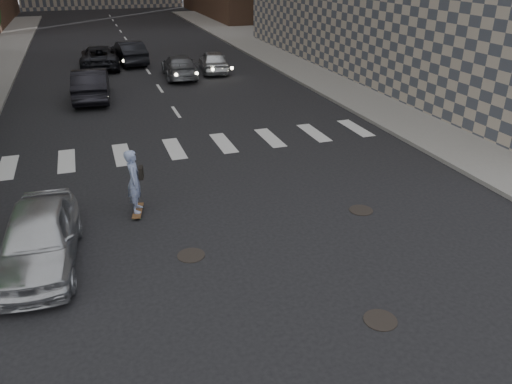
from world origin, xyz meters
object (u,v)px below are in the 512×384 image
(traffic_car_b, at_px, (179,66))
(traffic_car_c, at_px, (100,57))
(skateboarder, at_px, (135,181))
(traffic_car_e, at_px, (129,52))
(silver_sedan, at_px, (39,238))
(traffic_car_d, at_px, (213,61))
(traffic_car_a, at_px, (91,84))

(traffic_car_b, bearing_deg, traffic_car_c, -41.59)
(skateboarder, xyz_separation_m, traffic_car_e, (2.16, 22.82, -0.25))
(traffic_car_c, bearing_deg, silver_sedan, 87.10)
(silver_sedan, relative_size, traffic_car_d, 1.06)
(silver_sedan, height_order, traffic_car_a, traffic_car_a)
(traffic_car_c, bearing_deg, traffic_car_b, 138.02)
(traffic_car_e, bearing_deg, traffic_car_a, 66.29)
(silver_sedan, relative_size, traffic_car_a, 0.88)
(silver_sedan, distance_m, traffic_car_c, 24.15)
(skateboarder, bearing_deg, traffic_car_c, 102.36)
(skateboarder, bearing_deg, silver_sedan, -129.45)
(silver_sedan, relative_size, traffic_car_c, 0.82)
(traffic_car_a, xyz_separation_m, traffic_car_c, (0.87, 8.28, -0.07))
(silver_sedan, distance_m, traffic_car_b, 20.73)
(silver_sedan, height_order, traffic_car_d, silver_sedan)
(traffic_car_a, height_order, traffic_car_e, traffic_car_a)
(traffic_car_a, distance_m, traffic_car_c, 8.33)
(traffic_car_c, relative_size, traffic_car_d, 1.29)
(traffic_car_d, distance_m, traffic_car_e, 6.60)
(traffic_car_d, bearing_deg, skateboarder, 76.65)
(traffic_car_b, bearing_deg, traffic_car_a, 38.92)
(skateboarder, distance_m, traffic_car_b, 18.12)
(traffic_car_b, distance_m, traffic_car_c, 6.36)
(silver_sedan, height_order, traffic_car_c, silver_sedan)
(traffic_car_b, height_order, traffic_car_d, traffic_car_d)
(traffic_car_a, distance_m, traffic_car_d, 8.95)
(traffic_car_a, distance_m, traffic_car_b, 6.52)
(traffic_car_c, height_order, traffic_car_d, traffic_car_c)
(skateboarder, xyz_separation_m, traffic_car_a, (-0.71, 13.77, -0.23))
(silver_sedan, xyz_separation_m, traffic_car_d, (9.50, 20.27, -0.04))
(traffic_car_a, bearing_deg, traffic_car_c, -92.22)
(skateboarder, bearing_deg, traffic_car_b, 87.98)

